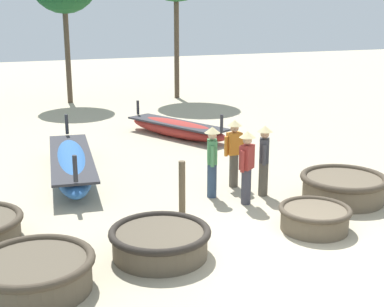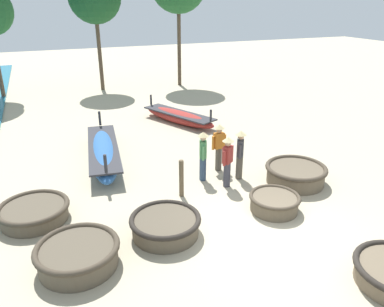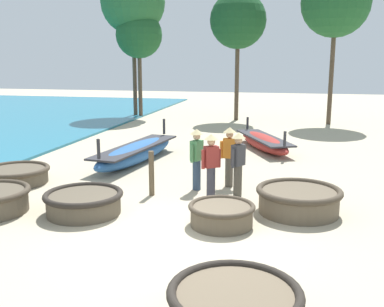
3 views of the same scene
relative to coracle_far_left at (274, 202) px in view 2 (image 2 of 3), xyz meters
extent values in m
plane|color=tan|center=(-0.79, -0.82, -0.26)|extent=(80.00, 80.00, 0.00)
cylinder|color=brown|center=(0.00, 0.00, -0.05)|extent=(1.32, 1.32, 0.42)
torus|color=#42382B|center=(0.00, 0.00, 0.16)|extent=(1.43, 1.43, 0.11)
cylinder|color=brown|center=(-3.20, 0.06, -0.03)|extent=(1.67, 1.67, 0.45)
torus|color=#28231E|center=(-3.20, 0.06, 0.19)|extent=(1.81, 1.81, 0.13)
cylinder|color=brown|center=(1.60, 1.19, 0.00)|extent=(1.82, 1.82, 0.53)
torus|color=#42382B|center=(1.60, 1.19, 0.26)|extent=(1.96, 1.96, 0.15)
cylinder|color=brown|center=(-5.38, -0.34, -0.01)|extent=(1.74, 1.74, 0.49)
torus|color=#42382B|center=(-5.38, -0.34, 0.23)|extent=(1.88, 1.88, 0.14)
cylinder|color=brown|center=(-6.25, 2.03, -0.06)|extent=(1.74, 1.74, 0.40)
torus|color=#42382B|center=(-6.25, 2.03, 0.14)|extent=(1.88, 1.88, 0.14)
ellipsoid|color=#285693|center=(-3.80, 5.34, 0.07)|extent=(1.68, 5.29, 0.66)
cube|color=#2D2D33|center=(-3.80, 5.34, 0.28)|extent=(1.66, 4.88, 0.06)
cylinder|color=#2D2D33|center=(-3.49, 7.71, 0.65)|extent=(0.10, 0.10, 0.59)
cylinder|color=#2D2D33|center=(-4.11, 2.97, 0.65)|extent=(0.10, 0.10, 0.59)
ellipsoid|color=maroon|center=(0.34, 8.52, 0.03)|extent=(2.65, 4.32, 0.57)
cube|color=#2D2D33|center=(0.34, 8.52, 0.21)|extent=(2.54, 4.02, 0.06)
cylinder|color=#2D2D33|center=(-0.49, 10.33, 0.52)|extent=(0.10, 0.10, 0.51)
cylinder|color=#2D2D33|center=(1.17, 6.71, 0.52)|extent=(0.10, 0.10, 0.51)
cylinder|color=#4C473D|center=(0.08, 2.17, 0.15)|extent=(0.22, 0.22, 0.82)
cube|color=#3D3D42|center=(0.08, 2.17, 0.83)|extent=(0.36, 0.40, 0.54)
sphere|color=tan|center=(0.08, 2.17, 1.21)|extent=(0.20, 0.20, 0.20)
cylinder|color=#3D3D42|center=(0.19, 2.36, 0.78)|extent=(0.09, 0.09, 0.48)
cylinder|color=#3D3D42|center=(-0.03, 1.98, 0.78)|extent=(0.09, 0.09, 0.48)
cone|color=#D1BC84|center=(0.08, 2.17, 1.34)|extent=(0.36, 0.36, 0.14)
cylinder|color=#4C473D|center=(-0.27, 3.02, 0.15)|extent=(0.22, 0.22, 0.82)
cube|color=orange|center=(-0.27, 3.02, 0.83)|extent=(0.34, 0.23, 0.54)
sphere|color=tan|center=(-0.27, 3.02, 1.21)|extent=(0.20, 0.20, 0.20)
cylinder|color=orange|center=(-0.05, 3.02, 0.78)|extent=(0.09, 0.09, 0.48)
cylinder|color=orange|center=(-0.49, 3.01, 0.78)|extent=(0.09, 0.09, 0.48)
cone|color=#D1BC84|center=(-0.27, 3.02, 1.34)|extent=(0.36, 0.36, 0.14)
cylinder|color=#2D425B|center=(-1.08, 2.52, 0.15)|extent=(0.22, 0.22, 0.82)
cube|color=#4C8E56|center=(-1.08, 2.52, 0.83)|extent=(0.33, 0.40, 0.54)
sphere|color=#DBB28E|center=(-1.08, 2.52, 1.21)|extent=(0.20, 0.20, 0.20)
cylinder|color=#4C8E56|center=(-1.16, 2.32, 0.78)|extent=(0.09, 0.09, 0.48)
cylinder|color=#4C8E56|center=(-1.00, 2.72, 0.78)|extent=(0.09, 0.09, 0.48)
cone|color=#D1BC84|center=(-1.08, 2.52, 1.34)|extent=(0.36, 0.36, 0.14)
cylinder|color=#383842|center=(-0.56, 1.82, 0.15)|extent=(0.22, 0.22, 0.82)
cube|color=maroon|center=(-0.56, 1.82, 0.83)|extent=(0.40, 0.38, 0.54)
sphere|color=tan|center=(-0.56, 1.82, 1.21)|extent=(0.20, 0.20, 0.20)
cylinder|color=maroon|center=(-0.74, 1.69, 0.78)|extent=(0.09, 0.09, 0.48)
cylinder|color=maroon|center=(-0.38, 1.95, 0.78)|extent=(0.09, 0.09, 0.48)
cone|color=#D1BC84|center=(-0.56, 1.82, 1.34)|extent=(0.36, 0.36, 0.14)
cylinder|color=brown|center=(-2.12, 1.77, 0.33)|extent=(0.14, 0.14, 1.17)
cylinder|color=#4C3D2D|center=(3.34, 16.38, 2.29)|extent=(0.24, 0.24, 5.11)
cylinder|color=#4C3D2D|center=(-1.79, 16.96, 1.99)|extent=(0.24, 0.24, 4.51)
camera|label=1|loc=(-5.99, -8.17, 3.95)|focal=50.00mm
camera|label=2|loc=(-5.63, -7.57, 5.30)|focal=35.00mm
camera|label=3|loc=(1.36, -8.99, 3.22)|focal=42.00mm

